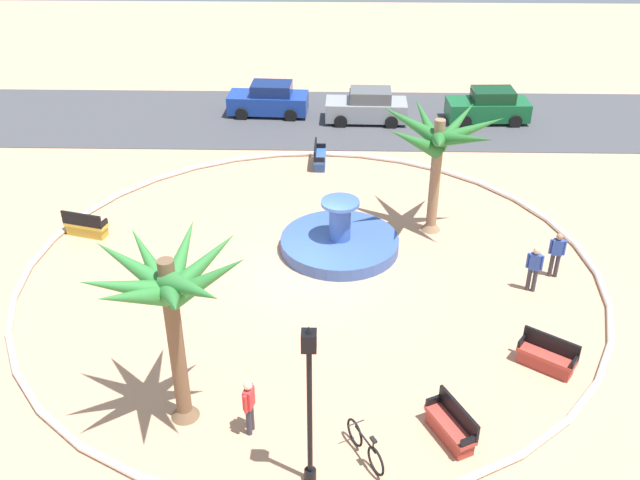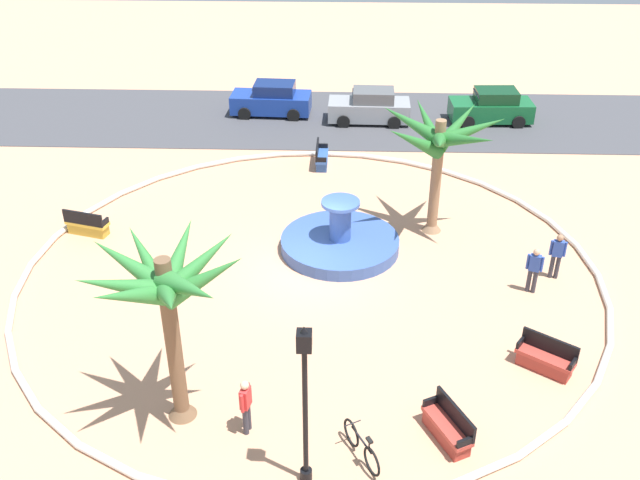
# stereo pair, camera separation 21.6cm
# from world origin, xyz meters

# --- Properties ---
(ground_plane) EXTENTS (80.00, 80.00, 0.00)m
(ground_plane) POSITION_xyz_m (0.00, 0.00, 0.00)
(ground_plane) COLOR tan
(plaza_curb) EXTENTS (19.33, 19.33, 0.20)m
(plaza_curb) POSITION_xyz_m (0.00, 0.00, 0.10)
(plaza_curb) COLOR silver
(plaza_curb) RESTS_ON ground
(street_asphalt) EXTENTS (48.00, 8.00, 0.03)m
(street_asphalt) POSITION_xyz_m (0.00, 14.07, 0.01)
(street_asphalt) COLOR #424247
(street_asphalt) RESTS_ON ground
(fountain) EXTENTS (4.19, 4.19, 1.92)m
(fountain) POSITION_xyz_m (0.96, 1.52, 0.29)
(fountain) COLOR #38569E
(fountain) RESTS_ON ground
(palm_tree_near_fountain) EXTENTS (4.46, 4.58, 4.60)m
(palm_tree_near_fountain) POSITION_xyz_m (4.36, 2.99, 3.56)
(palm_tree_near_fountain) COLOR #8E6B4C
(palm_tree_near_fountain) RESTS_ON ground
(palm_tree_by_curb) EXTENTS (3.94, 4.05, 5.00)m
(palm_tree_by_curb) POSITION_xyz_m (-3.02, -6.75, 3.94)
(palm_tree_by_curb) COLOR brown
(palm_tree_by_curb) RESTS_ON ground
(bench_east) EXTENTS (1.60, 1.33, 1.00)m
(bench_east) POSITION_xyz_m (6.69, -4.67, 0.35)
(bench_east) COLOR #B73D33
(bench_east) RESTS_ON ground
(bench_west) EXTENTS (1.16, 1.66, 1.00)m
(bench_west) POSITION_xyz_m (3.69, -7.33, 0.35)
(bench_west) COLOR #B73D33
(bench_west) RESTS_ON ground
(bench_north) EXTENTS (1.68, 0.91, 1.00)m
(bench_north) POSITION_xyz_m (-8.29, 2.26, 0.35)
(bench_north) COLOR gold
(bench_north) RESTS_ON ground
(bench_southeast) EXTENTS (0.52, 1.61, 1.00)m
(bench_southeast) POSITION_xyz_m (0.07, 8.50, 0.35)
(bench_southeast) COLOR #335BA8
(bench_southeast) RESTS_ON ground
(lamppost) EXTENTS (0.32, 0.32, 4.47)m
(lamppost) POSITION_xyz_m (0.27, -8.71, 2.61)
(lamppost) COLOR black
(lamppost) RESTS_ON ground
(bicycle_red_frame) EXTENTS (0.87, 1.54, 0.94)m
(bicycle_red_frame) POSITION_xyz_m (1.56, -8.02, 0.38)
(bicycle_red_frame) COLOR black
(bicycle_red_frame) RESTS_ON ground
(person_cyclist_helmet) EXTENTS (0.28, 0.52, 1.62)m
(person_cyclist_helmet) POSITION_xyz_m (-1.27, -7.24, 0.91)
(person_cyclist_helmet) COLOR #33333D
(person_cyclist_helmet) RESTS_ON ground
(person_cyclist_photo) EXTENTS (0.50, 0.31, 1.61)m
(person_cyclist_photo) POSITION_xyz_m (7.14, -0.89, 0.90)
(person_cyclist_photo) COLOR #33333D
(person_cyclist_photo) RESTS_ON ground
(person_pedestrian_stroll) EXTENTS (0.52, 0.27, 1.64)m
(person_pedestrian_stroll) POSITION_xyz_m (8.07, -0.04, 0.92)
(person_pedestrian_stroll) COLOR #33333D
(person_pedestrian_stroll) RESTS_ON ground
(parked_car_leftmost) EXTENTS (4.08, 2.08, 1.67)m
(parked_car_leftmost) POSITION_xyz_m (-2.65, 14.60, 0.78)
(parked_car_leftmost) COLOR navy
(parked_car_leftmost) RESTS_ON ground
(parked_car_second) EXTENTS (4.04, 1.99, 1.67)m
(parked_car_second) POSITION_xyz_m (2.31, 13.73, 0.78)
(parked_car_second) COLOR gray
(parked_car_second) RESTS_ON ground
(parked_car_third) EXTENTS (4.06, 2.04, 1.67)m
(parked_car_third) POSITION_xyz_m (8.35, 13.92, 0.78)
(parked_car_third) COLOR #145B2D
(parked_car_third) RESTS_ON ground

